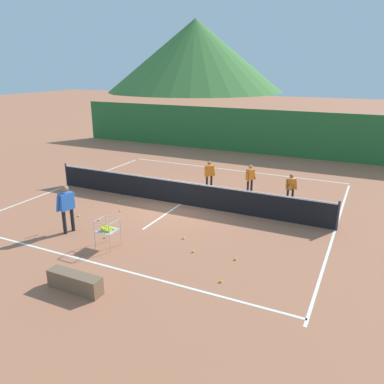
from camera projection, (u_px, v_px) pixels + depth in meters
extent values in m
plane|color=#A86647|center=(181.00, 204.00, 15.52)|extent=(120.00, 120.00, 0.00)
cube|color=white|center=(93.00, 262.00, 10.90)|extent=(11.89, 0.08, 0.01)
cube|color=white|center=(231.00, 170.00, 20.62)|extent=(11.89, 0.08, 0.01)
cube|color=white|center=(68.00, 185.00, 17.97)|extent=(0.08, 11.36, 0.01)
cube|color=white|center=(335.00, 230.00, 13.06)|extent=(0.08, 11.36, 0.01)
cube|color=white|center=(181.00, 204.00, 15.52)|extent=(0.08, 5.64, 0.01)
cylinder|color=#333338|center=(67.00, 174.00, 17.82)|extent=(0.08, 0.08, 1.05)
cylinder|color=#333338|center=(338.00, 216.00, 12.89)|extent=(0.08, 0.08, 1.05)
cube|color=black|center=(180.00, 193.00, 15.37)|extent=(11.87, 0.02, 0.92)
cube|color=white|center=(180.00, 182.00, 15.22)|extent=(11.87, 0.03, 0.06)
cylinder|color=black|center=(64.00, 222.00, 12.67)|extent=(0.12, 0.12, 0.81)
cylinder|color=black|center=(72.00, 219.00, 12.90)|extent=(0.12, 0.12, 0.81)
cube|color=blue|center=(66.00, 201.00, 12.57)|extent=(0.33, 0.52, 0.57)
sphere|color=#996B4C|center=(65.00, 189.00, 12.43)|extent=(0.22, 0.22, 0.22)
cylinder|color=blue|center=(58.00, 204.00, 12.41)|extent=(0.23, 0.13, 0.56)
cylinder|color=blue|center=(73.00, 200.00, 12.81)|extent=(0.18, 0.12, 0.56)
torus|color=#262628|center=(69.00, 200.00, 12.98)|extent=(0.09, 0.29, 0.29)
cylinder|color=black|center=(73.00, 201.00, 12.83)|extent=(0.22, 0.08, 0.03)
cylinder|color=black|center=(211.00, 182.00, 17.28)|extent=(0.10, 0.10, 0.66)
cylinder|color=black|center=(207.00, 183.00, 17.15)|extent=(0.10, 0.10, 0.66)
cube|color=orange|center=(209.00, 171.00, 17.04)|extent=(0.35, 0.43, 0.46)
sphere|color=#996B4C|center=(209.00, 163.00, 16.93)|extent=(0.18, 0.18, 0.18)
cylinder|color=orange|center=(214.00, 171.00, 17.13)|extent=(0.19, 0.15, 0.45)
cylinder|color=orange|center=(206.00, 172.00, 16.90)|extent=(0.15, 0.13, 0.45)
cylinder|color=black|center=(251.00, 186.00, 16.78)|extent=(0.10, 0.10, 0.64)
cylinder|color=black|center=(248.00, 187.00, 16.62)|extent=(0.10, 0.10, 0.64)
cube|color=orange|center=(250.00, 175.00, 16.53)|extent=(0.31, 0.42, 0.45)
sphere|color=tan|center=(251.00, 167.00, 16.42)|extent=(0.18, 0.18, 0.18)
cylinder|color=orange|center=(254.00, 174.00, 16.64)|extent=(0.19, 0.13, 0.44)
cylinder|color=orange|center=(247.00, 176.00, 16.38)|extent=(0.15, 0.11, 0.44)
cylinder|color=black|center=(292.00, 196.00, 15.57)|extent=(0.09, 0.09, 0.61)
cylinder|color=black|center=(287.00, 196.00, 15.51)|extent=(0.09, 0.09, 0.61)
cube|color=orange|center=(291.00, 184.00, 15.38)|extent=(0.38, 0.37, 0.43)
sphere|color=#996B4C|center=(292.00, 176.00, 15.28)|extent=(0.17, 0.17, 0.17)
cylinder|color=orange|center=(296.00, 184.00, 15.40)|extent=(0.16, 0.16, 0.42)
cylinder|color=orange|center=(287.00, 185.00, 15.30)|extent=(0.13, 0.14, 0.42)
torus|color=#262628|center=(290.00, 187.00, 15.05)|extent=(0.23, 0.22, 0.29)
cylinder|color=black|center=(287.00, 185.00, 15.28)|extent=(0.17, 0.18, 0.03)
cylinder|color=#B7B7BC|center=(106.00, 229.00, 12.08)|extent=(0.02, 0.02, 0.89)
cylinder|color=#B7B7BC|center=(121.00, 232.00, 11.84)|extent=(0.02, 0.02, 0.89)
cylinder|color=#B7B7BC|center=(95.00, 235.00, 11.60)|extent=(0.02, 0.02, 0.89)
cylinder|color=#B7B7BC|center=(110.00, 239.00, 11.37)|extent=(0.02, 0.02, 0.89)
cube|color=#B7B7BC|center=(108.00, 230.00, 11.69)|extent=(0.56, 0.56, 0.01)
cube|color=#B7B7BC|center=(112.00, 217.00, 11.82)|extent=(0.56, 0.02, 0.02)
cube|color=#B7B7BC|center=(101.00, 223.00, 11.34)|extent=(0.56, 0.02, 0.02)
cube|color=#B7B7BC|center=(99.00, 219.00, 11.70)|extent=(0.02, 0.56, 0.02)
cube|color=#B7B7BC|center=(114.00, 222.00, 11.47)|extent=(0.02, 0.56, 0.02)
sphere|color=yellow|center=(101.00, 230.00, 11.62)|extent=(0.07, 0.07, 0.07)
sphere|color=yellow|center=(103.00, 229.00, 11.67)|extent=(0.07, 0.07, 0.07)
sphere|color=yellow|center=(104.00, 229.00, 11.73)|extent=(0.07, 0.07, 0.07)
sphere|color=yellow|center=(105.00, 228.00, 11.78)|extent=(0.07, 0.07, 0.07)
sphere|color=yellow|center=(107.00, 227.00, 11.84)|extent=(0.07, 0.07, 0.07)
sphere|color=yellow|center=(103.00, 231.00, 11.59)|extent=(0.07, 0.07, 0.07)
sphere|color=yellow|center=(104.00, 230.00, 11.65)|extent=(0.07, 0.07, 0.07)
sphere|color=yellow|center=(106.00, 229.00, 11.70)|extent=(0.07, 0.07, 0.07)
sphere|color=yellow|center=(107.00, 228.00, 11.76)|extent=(0.07, 0.07, 0.07)
sphere|color=yellow|center=(109.00, 227.00, 11.82)|extent=(0.07, 0.07, 0.07)
sphere|color=yellow|center=(105.00, 231.00, 11.57)|extent=(0.07, 0.07, 0.07)
sphere|color=yellow|center=(106.00, 230.00, 11.62)|extent=(0.07, 0.07, 0.07)
sphere|color=yellow|center=(107.00, 229.00, 11.68)|extent=(0.07, 0.07, 0.07)
sphere|color=yellow|center=(109.00, 229.00, 11.73)|extent=(0.07, 0.07, 0.07)
sphere|color=yellow|center=(110.00, 228.00, 11.79)|extent=(0.07, 0.07, 0.07)
sphere|color=yellow|center=(107.00, 231.00, 11.54)|extent=(0.07, 0.07, 0.07)
sphere|color=yellow|center=(108.00, 230.00, 11.59)|extent=(0.07, 0.07, 0.07)
sphere|color=yellow|center=(109.00, 230.00, 11.65)|extent=(0.07, 0.07, 0.07)
sphere|color=yellow|center=(111.00, 229.00, 11.71)|extent=(0.07, 0.07, 0.07)
sphere|color=yellow|center=(112.00, 228.00, 11.76)|extent=(0.07, 0.07, 0.07)
sphere|color=yellow|center=(108.00, 232.00, 11.51)|extent=(0.07, 0.07, 0.07)
sphere|color=yellow|center=(110.00, 231.00, 11.57)|extent=(0.07, 0.07, 0.07)
sphere|color=yellow|center=(111.00, 230.00, 11.63)|extent=(0.07, 0.07, 0.07)
sphere|color=yellow|center=(112.00, 229.00, 11.68)|extent=(0.07, 0.07, 0.07)
sphere|color=yellow|center=(114.00, 229.00, 11.73)|extent=(0.07, 0.07, 0.07)
sphere|color=yellow|center=(101.00, 228.00, 11.61)|extent=(0.07, 0.07, 0.07)
sphere|color=yellow|center=(102.00, 228.00, 11.66)|extent=(0.07, 0.07, 0.07)
sphere|color=yellow|center=(104.00, 227.00, 11.71)|extent=(0.07, 0.07, 0.07)
sphere|color=yellow|center=(105.00, 226.00, 11.77)|extent=(0.07, 0.07, 0.07)
sphere|color=yellow|center=(107.00, 225.00, 11.83)|extent=(0.07, 0.07, 0.07)
sphere|color=yellow|center=(103.00, 229.00, 11.58)|extent=(0.07, 0.07, 0.07)
sphere|color=yellow|center=(104.00, 228.00, 11.64)|extent=(0.07, 0.07, 0.07)
sphere|color=yellow|center=(106.00, 227.00, 11.69)|extent=(0.07, 0.07, 0.07)
sphere|color=yellow|center=(107.00, 226.00, 11.75)|extent=(0.07, 0.07, 0.07)
sphere|color=yellow|center=(108.00, 226.00, 11.80)|extent=(0.07, 0.07, 0.07)
sphere|color=yellow|center=(105.00, 229.00, 11.55)|extent=(0.07, 0.07, 0.07)
sphere|color=yellow|center=(193.00, 251.00, 11.49)|extent=(0.07, 0.07, 0.07)
sphere|color=yellow|center=(59.00, 198.00, 16.15)|extent=(0.07, 0.07, 0.07)
sphere|color=yellow|center=(99.00, 220.00, 13.85)|extent=(0.07, 0.07, 0.07)
sphere|color=yellow|center=(70.00, 212.00, 14.59)|extent=(0.07, 0.07, 0.07)
sphere|color=yellow|center=(105.00, 237.00, 12.45)|extent=(0.07, 0.07, 0.07)
sphere|color=yellow|center=(79.00, 216.00, 14.22)|extent=(0.07, 0.07, 0.07)
sphere|color=yellow|center=(120.00, 211.00, 14.71)|extent=(0.07, 0.07, 0.07)
sphere|color=yellow|center=(184.00, 238.00, 12.39)|extent=(0.07, 0.07, 0.07)
sphere|color=yellow|center=(221.00, 281.00, 9.90)|extent=(0.07, 0.07, 0.07)
sphere|color=yellow|center=(119.00, 201.00, 15.72)|extent=(0.07, 0.07, 0.07)
sphere|color=yellow|center=(236.00, 259.00, 11.04)|extent=(0.07, 0.07, 0.07)
cube|color=#286B33|center=(257.00, 132.00, 24.07)|extent=(26.16, 0.08, 2.79)
cube|color=brown|center=(75.00, 282.00, 9.49)|extent=(1.50, 0.36, 0.46)
cone|color=#427A38|center=(195.00, 56.00, 82.29)|extent=(37.87, 37.87, 14.90)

